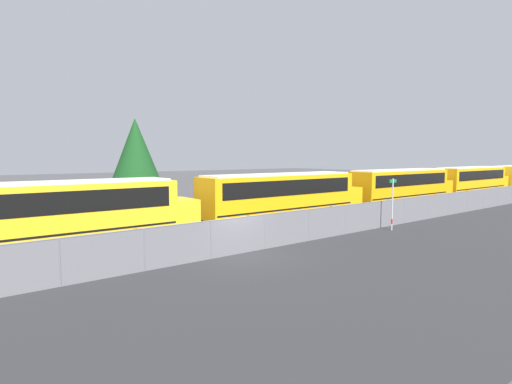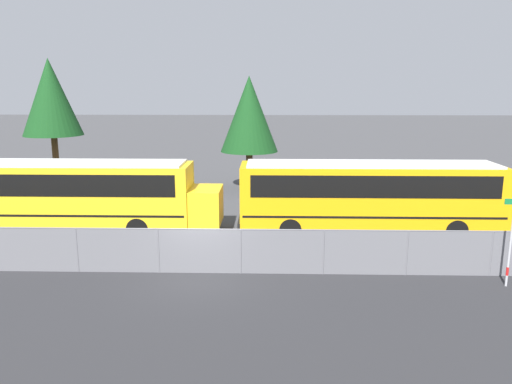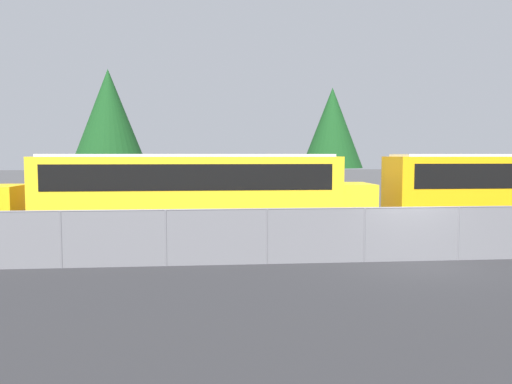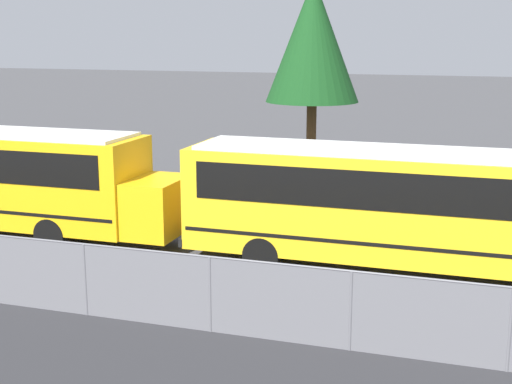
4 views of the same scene
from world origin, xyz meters
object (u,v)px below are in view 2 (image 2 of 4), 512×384
object	(u,v)px
tree_1	(51,98)
school_bus_3	(70,191)
school_bus_4	(376,192)
tree_0	(249,114)
street_sign	(511,240)

from	to	relation	value
tree_1	school_bus_3	bearing A→B (deg)	-64.31
school_bus_4	tree_0	distance (m)	12.38
tree_0	tree_1	size ratio (longest dim) A/B	0.86
school_bus_3	tree_0	bearing A→B (deg)	52.00
school_bus_3	school_bus_4	size ratio (longest dim) A/B	1.00
tree_0	tree_1	distance (m)	14.05
street_sign	tree_0	size ratio (longest dim) A/B	0.43
school_bus_4	street_sign	bearing A→B (deg)	-61.78
school_bus_3	tree_1	world-z (taller)	tree_1
school_bus_3	school_bus_4	xyz separation A→B (m)	(14.36, 0.08, 0.00)
street_sign	tree_1	world-z (taller)	tree_1
school_bus_3	street_sign	xyz separation A→B (m)	(17.69, -6.12, -0.32)
school_bus_4	tree_1	xyz separation A→B (m)	(-20.20, 12.05, 4.03)
street_sign	tree_1	bearing A→B (deg)	142.19
school_bus_4	tree_0	size ratio (longest dim) A/B	1.81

